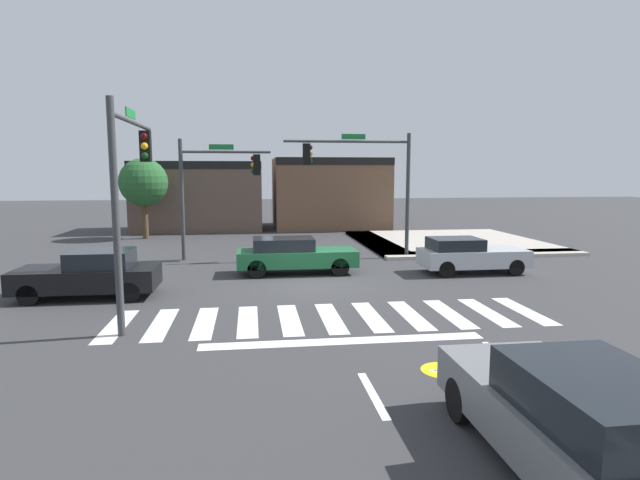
{
  "coord_description": "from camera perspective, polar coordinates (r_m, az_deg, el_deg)",
  "views": [
    {
      "loc": [
        -2.12,
        -18.18,
        3.99
      ],
      "look_at": [
        0.24,
        -0.43,
        1.64
      ],
      "focal_mm": 29.01,
      "sensor_mm": 36.0,
      "label": 1
    }
  ],
  "objects": [
    {
      "name": "traffic_signal_southwest",
      "position": [
        14.95,
        -20.2,
        7.03
      ],
      "size": [
        0.32,
        4.76,
        5.75
      ],
      "rotation": [
        0.0,
        0.0,
        1.57
      ],
      "color": "#383A3D",
      "rests_on": "ground_plane"
    },
    {
      "name": "roadside_tree",
      "position": [
        32.82,
        -18.9,
        5.99
      ],
      "size": [
        2.87,
        2.87,
        4.84
      ],
      "color": "#4C3823",
      "rests_on": "ground_plane"
    },
    {
      "name": "traffic_signal_northeast",
      "position": [
        23.96,
        4.79,
        7.61
      ],
      "size": [
        5.87,
        0.32,
        5.78
      ],
      "rotation": [
        0.0,
        0.0,
        3.14
      ],
      "color": "#383A3D",
      "rests_on": "ground_plane"
    },
    {
      "name": "storefront_row",
      "position": [
        37.26,
        -5.08,
        5.08
      ],
      "size": [
        17.51,
        6.86,
        4.98
      ],
      "color": "brown",
      "rests_on": "ground_plane"
    },
    {
      "name": "bike_detector_marking",
      "position": [
        11.1,
        13.42,
        -13.79
      ],
      "size": [
        0.91,
        0.91,
        0.01
      ],
      "color": "yellow",
      "rests_on": "ground_plane"
    },
    {
      "name": "car_gray",
      "position": [
        7.8,
        26.39,
        -17.31
      ],
      "size": [
        1.9,
        4.6,
        1.6
      ],
      "rotation": [
        0.0,
        0.0,
        1.57
      ],
      "color": "slate",
      "rests_on": "ground_plane"
    },
    {
      "name": "car_green",
      "position": [
        20.47,
        -2.91,
        -1.64
      ],
      "size": [
        4.7,
        1.73,
        1.43
      ],
      "color": "#1E6638",
      "rests_on": "ground_plane"
    },
    {
      "name": "lane_markings",
      "position": [
        8.5,
        17.25,
        -20.82
      ],
      "size": [
        6.8,
        18.75,
        0.01
      ],
      "color": "white",
      "rests_on": "ground_plane"
    },
    {
      "name": "traffic_signal_northwest",
      "position": [
        24.08,
        -11.46,
        6.59
      ],
      "size": [
        4.11,
        0.32,
        5.48
      ],
      "color": "#383A3D",
      "rests_on": "ground_plane"
    },
    {
      "name": "ground_plane",
      "position": [
        18.74,
        -0.91,
        -4.82
      ],
      "size": [
        120.0,
        120.0,
        0.0
      ],
      "primitive_type": "plane",
      "color": "#353538"
    },
    {
      "name": "curb_corner_northeast",
      "position": [
        29.83,
        13.33,
        -0.27
      ],
      "size": [
        10.0,
        10.6,
        0.15
      ],
      "color": "#B2AA9E",
      "rests_on": "ground_plane"
    },
    {
      "name": "car_black",
      "position": [
        18.1,
        -23.98,
        -3.48
      ],
      "size": [
        4.33,
        1.89,
        1.52
      ],
      "rotation": [
        0.0,
        0.0,
        3.14
      ],
      "color": "black",
      "rests_on": "ground_plane"
    },
    {
      "name": "crosswalk_near",
      "position": [
        14.41,
        1.2,
        -8.58
      ],
      "size": [
        11.89,
        3.03,
        0.01
      ],
      "color": "silver",
      "rests_on": "ground_plane"
    },
    {
      "name": "car_silver",
      "position": [
        21.39,
        16.14,
        -1.6
      ],
      "size": [
        4.14,
        1.79,
        1.41
      ],
      "color": "#B7BABF",
      "rests_on": "ground_plane"
    }
  ]
}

